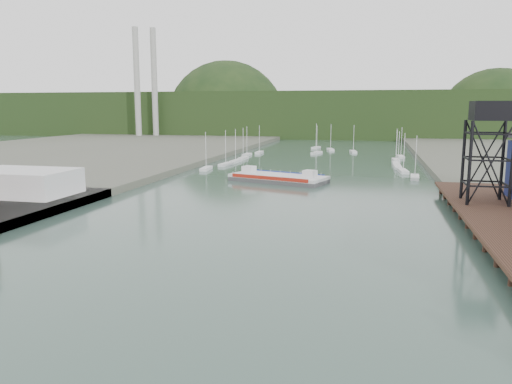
% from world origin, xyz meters
% --- Properties ---
extents(ground, '(600.00, 600.00, 0.00)m').
position_xyz_m(ground, '(0.00, 0.00, 0.00)').
color(ground, '#2B433B').
rests_on(ground, ground).
extents(white_shed, '(18.00, 12.00, 4.50)m').
position_xyz_m(white_shed, '(-44.00, 50.00, 3.85)').
color(white_shed, silver).
rests_on(white_shed, west_quay).
extents(lift_tower, '(6.50, 6.50, 16.00)m').
position_xyz_m(lift_tower, '(35.00, 58.00, 15.65)').
color(lift_tower, black).
rests_on(lift_tower, east_pier).
extents(marina_sailboats, '(57.71, 92.65, 0.90)m').
position_xyz_m(marina_sailboats, '(0.08, 138.46, 0.35)').
color(marina_sailboats, silver).
rests_on(marina_sailboats, ground).
extents(smokestacks, '(11.20, 8.20, 60.00)m').
position_xyz_m(smokestacks, '(-106.00, 232.50, 30.00)').
color(smokestacks, '#A1A19C').
rests_on(smokestacks, ground).
extents(distant_hills, '(500.00, 120.00, 80.00)m').
position_xyz_m(distant_hills, '(-3.98, 301.35, 10.38)').
color(distant_hills, black).
rests_on(distant_hills, ground).
extents(chain_ferry, '(24.02, 15.36, 3.22)m').
position_xyz_m(chain_ferry, '(-3.92, 86.66, 0.92)').
color(chain_ferry, '#444446').
rests_on(chain_ferry, ground).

